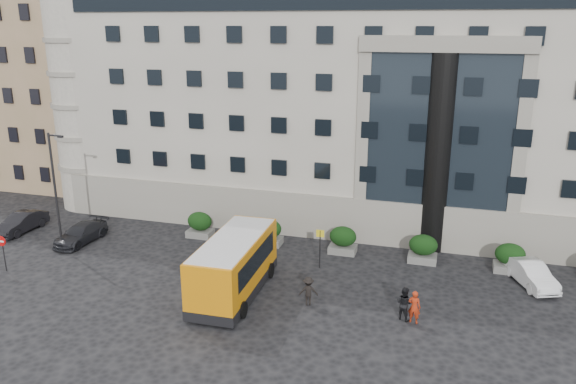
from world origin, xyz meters
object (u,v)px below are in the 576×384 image
Objects in this scene: hedge_e at (510,258)px; street_lamp at (56,187)px; no_entry_sign at (2,246)px; white_taxi at (531,274)px; red_truck at (116,169)px; pedestrian_b at (404,303)px; parked_car_b at (21,223)px; hedge_a at (200,224)px; parked_car_c at (81,234)px; hedge_d at (423,248)px; bus_stop_sign at (320,242)px; hedge_b at (269,232)px; parked_car_d at (131,198)px; hedge_c at (343,240)px; pedestrian_a at (414,307)px; minibus at (234,264)px; pedestrian_c at (308,291)px.

hedge_e is 29.34m from street_lamp.
white_taxi is at bearing 13.25° from no_entry_sign.
red_truck is 3.31× the size of pedestrian_b.
white_taxi is (34.88, 1.26, -0.01)m from parked_car_b.
hedge_a is 0.41× the size of parked_car_c.
hedge_d is 26.15m from no_entry_sign.
hedge_a is 9.94m from bus_stop_sign.
hedge_a and hedge_b have the same top height.
bus_stop_sign is 19.86m from parked_car_d.
hedge_e is (10.40, 0.00, 0.00)m from hedge_c.
hedge_a is at bearing -17.13° from pedestrian_a.
hedge_c is 0.23× the size of minibus.
hedge_c is 0.41× the size of parked_car_c.
parked_car_d is at bearing -50.00° from pedestrian_c.
hedge_d is 5.20m from hedge_e.
hedge_b reaches higher than parked_car_d.
minibus is (-15.10, -7.54, 0.88)m from hedge_e.
hedge_e is 0.73× the size of bus_stop_sign.
pedestrian_a is 0.58m from pedestrian_b.
hedge_b is 0.43× the size of parked_car_b.
hedge_a reaches higher than parked_car_d.
hedge_d is 1.04× the size of pedestrian_a.
hedge_c reaches higher than parked_car_d.
pedestrian_b is at bearing -126.12° from hedge_e.
parked_car_b reaches higher than parked_car_d.
no_entry_sign is at bearing -176.75° from minibus.
street_lamp is 1.00× the size of minibus.
minibus reaches higher than white_taxi.
street_lamp is at bearing -103.87° from parked_car_c.
white_taxi is at bearing 3.18° from parked_car_b.
red_truck is 1.25× the size of parked_car_d.
hedge_d is at bearing 6.76° from parked_car_b.
no_entry_sign is (-18.50, -6.04, -0.08)m from bus_stop_sign.
hedge_b is at bearing 9.95° from parked_car_b.
white_taxi is (21.88, -1.57, -0.24)m from hedge_a.
pedestrian_c is (-11.85, -6.08, 0.12)m from white_taxi.
minibus is at bearing 25.45° from pedestrian_b.
hedge_c is 1.00× the size of hedge_d.
minibus reaches higher than hedge_b.
hedge_c is 1.14× the size of pedestrian_c.
street_lamp reaches higher than parked_car_b.
no_entry_sign is at bearing -68.63° from red_truck.
no_entry_sign reaches higher than hedge_e.
hedge_e is at bearing 0.00° from hedge_c.
hedge_c is 0.43× the size of parked_car_b.
minibus reaches higher than hedge_e.
street_lamp is at bearing -78.96° from parked_car_d.
pedestrian_c is at bearing -144.60° from hedge_e.
no_entry_sign is 24.70m from pedestrian_a.
pedestrian_c is (10.03, -7.65, -0.12)m from hedge_a.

